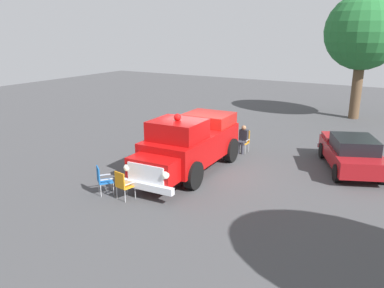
{
  "coord_description": "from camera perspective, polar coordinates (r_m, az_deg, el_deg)",
  "views": [
    {
      "loc": [
        13.4,
        7.4,
        5.59
      ],
      "look_at": [
        0.24,
        -0.38,
        1.11
      ],
      "focal_mm": 36.57,
      "sensor_mm": 36.0,
      "label": 1
    }
  ],
  "objects": [
    {
      "name": "classic_hot_rod",
      "position": [
        17.38,
        22.16,
        -1.1
      ],
      "size": [
        4.74,
        3.42,
        1.46
      ],
      "color": "black",
      "rests_on": "ground"
    },
    {
      "name": "spectator_seated",
      "position": [
        18.51,
        7.42,
        0.87
      ],
      "size": [
        0.54,
        0.41,
        1.29
      ],
      "color": "#383842",
      "rests_on": "ground"
    },
    {
      "name": "lawn_chair_spare",
      "position": [
        13.49,
        -10.07,
        -5.69
      ],
      "size": [
        0.58,
        0.59,
        1.02
      ],
      "color": "#B7BABF",
      "rests_on": "ground"
    },
    {
      "name": "lawn_chair_by_car",
      "position": [
        14.09,
        -12.99,
        -4.9
      ],
      "size": [
        0.69,
        0.69,
        1.02
      ],
      "color": "#B7BABF",
      "rests_on": "ground"
    },
    {
      "name": "lawn_chair_near_truck",
      "position": [
        18.66,
        7.56,
        0.64
      ],
      "size": [
        0.51,
        0.53,
        1.02
      ],
      "color": "#B7BABF",
      "rests_on": "ground"
    },
    {
      "name": "oak_tree_left",
      "position": [
        27.28,
        23.7,
        14.66
      ],
      "size": [
        4.71,
        4.71,
        7.83
      ],
      "color": "brown",
      "rests_on": "ground"
    },
    {
      "name": "vintage_fire_truck",
      "position": [
        15.71,
        -0.4,
        0.09
      ],
      "size": [
        6.03,
        2.52,
        2.59
      ],
      "color": "black",
      "rests_on": "ground"
    },
    {
      "name": "ground_plane",
      "position": [
        16.3,
        1.57,
        -3.74
      ],
      "size": [
        60.0,
        60.0,
        0.0
      ],
      "primitive_type": "plane",
      "color": "#424244"
    }
  ]
}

